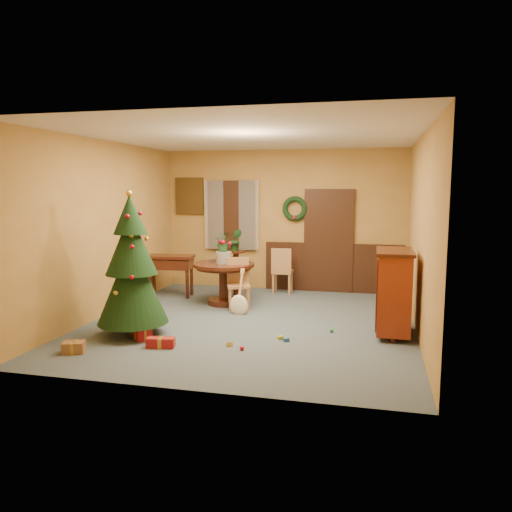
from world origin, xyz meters
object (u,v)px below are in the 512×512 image
(chair_near, at_px, (238,281))
(writing_desk, at_px, (170,265))
(dining_table, at_px, (224,275))
(christmas_tree, at_px, (132,267))
(sideboard, at_px, (394,290))

(chair_near, bearing_deg, writing_desk, 158.10)
(dining_table, bearing_deg, chair_near, -34.41)
(chair_near, relative_size, christmas_tree, 0.43)
(christmas_tree, distance_m, sideboard, 3.78)
(dining_table, bearing_deg, sideboard, -23.57)
(christmas_tree, bearing_deg, chair_near, 61.40)
(christmas_tree, height_order, writing_desk, christmas_tree)
(dining_table, xyz_separation_m, christmas_tree, (-0.71, -2.16, 0.46))
(chair_near, relative_size, sideboard, 0.72)
(dining_table, distance_m, sideboard, 3.22)
(chair_near, xyz_separation_m, christmas_tree, (-1.05, -1.92, 0.51))
(chair_near, height_order, sideboard, sideboard)
(chair_near, bearing_deg, christmas_tree, -118.60)
(writing_desk, distance_m, sideboard, 4.50)
(chair_near, xyz_separation_m, sideboard, (2.61, -1.06, 0.18))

